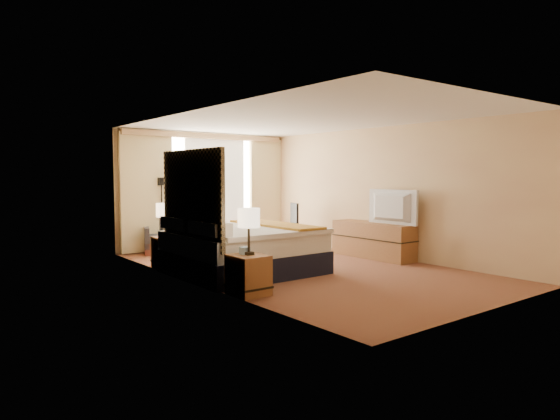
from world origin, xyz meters
TOP-DOWN VIEW (x-y plane):
  - floor at (0.00, 0.00)m, footprint 4.20×7.00m
  - ceiling at (0.00, 0.00)m, footprint 4.20×7.00m
  - wall_back at (0.00, 3.50)m, footprint 4.20×0.02m
  - wall_front at (0.00, -3.50)m, footprint 4.20×0.02m
  - wall_left at (-2.10, 0.00)m, footprint 0.02×7.00m
  - wall_right at (2.10, 0.00)m, footprint 0.02×7.00m
  - headboard at (-2.06, 0.20)m, footprint 0.06×1.85m
  - nightstand_left at (-1.87, -1.05)m, footprint 0.45×0.52m
  - nightstand_right at (-1.87, 1.45)m, footprint 0.45×0.52m
  - media_dresser at (1.83, 0.00)m, footprint 0.50×1.80m
  - window at (0.25, 3.47)m, footprint 2.30×0.02m
  - curtains at (-0.00, 3.39)m, footprint 4.12×0.19m
  - bed at (-1.06, 0.30)m, footprint 2.24×2.05m
  - loveseat at (-0.93, 3.04)m, footprint 1.51×1.16m
  - floor_lamp at (-1.15, 3.30)m, footprint 0.20×0.20m
  - desk_chair at (1.33, 2.04)m, footprint 0.50×0.50m
  - lamp_left at (-1.86, -1.06)m, footprint 0.30×0.30m
  - lamp_right at (-1.91, 1.51)m, footprint 0.28×0.28m
  - tissue_box at (-1.88, -0.98)m, footprint 0.12×0.12m
  - telephone at (-1.85, 1.28)m, footprint 0.19×0.15m
  - television at (1.78, -0.43)m, footprint 0.17×1.15m

SIDE VIEW (x-z plane):
  - floor at x=0.00m, z-range -0.01..0.01m
  - nightstand_left at x=-1.87m, z-range 0.00..0.55m
  - nightstand_right at x=-1.87m, z-range 0.00..0.55m
  - loveseat at x=-0.93m, z-range -0.14..0.70m
  - media_dresser at x=1.83m, z-range 0.00..0.70m
  - bed at x=-1.06m, z-range -0.15..0.94m
  - desk_chair at x=1.33m, z-range -0.06..0.96m
  - telephone at x=-1.85m, z-range 0.55..0.62m
  - tissue_box at x=-1.88m, z-range 0.55..0.65m
  - lamp_right at x=-1.91m, z-range 0.71..1.31m
  - television at x=1.78m, z-range 0.70..1.36m
  - lamp_left at x=-1.86m, z-range 0.73..1.37m
  - floor_lamp at x=-1.15m, z-range 0.33..1.92m
  - headboard at x=-2.06m, z-range 0.53..2.03m
  - wall_back at x=0.00m, z-range 0.00..2.60m
  - wall_front at x=0.00m, z-range 0.00..2.60m
  - wall_left at x=-2.10m, z-range 0.00..2.60m
  - wall_right at x=2.10m, z-range 0.00..2.60m
  - window at x=0.25m, z-range 0.17..2.47m
  - curtains at x=0.00m, z-range 0.13..2.69m
  - ceiling at x=0.00m, z-range 2.59..2.61m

